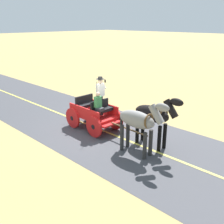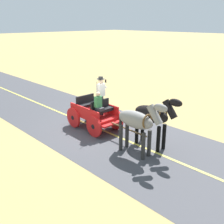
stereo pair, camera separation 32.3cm
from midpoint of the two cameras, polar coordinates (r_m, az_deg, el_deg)
ground_plane at (r=12.62m, az=-2.36°, el=-3.54°), size 200.00×200.00×0.00m
road_surface at (r=12.62m, az=-2.36°, el=-3.52°), size 5.43×160.00×0.01m
road_centre_stripe at (r=12.62m, az=-2.36°, el=-3.50°), size 0.12×160.00×0.00m
horse_drawn_carriage at (r=12.34m, az=-2.85°, el=-0.04°), size 1.46×4.51×2.50m
horse_near_side at (r=10.49m, az=9.73°, el=-0.83°), size 0.56×2.13×2.21m
horse_off_side at (r=9.83m, az=6.47°, el=-2.06°), size 0.61×2.13×2.21m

